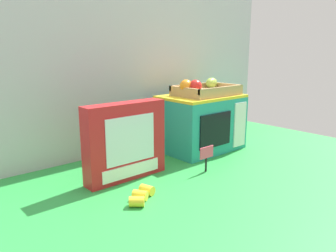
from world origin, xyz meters
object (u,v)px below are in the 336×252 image
at_px(food_groups_crate, 204,90).
at_px(price_sign, 207,155).
at_px(cookie_set_box, 125,141).
at_px(loose_toy_banana, 141,195).
at_px(toy_microwave, 201,123).
at_px(loose_toy_apple, 234,130).

relative_size(food_groups_crate, price_sign, 2.92).
distance_m(cookie_set_box, loose_toy_banana, 0.23).
height_order(food_groups_crate, cookie_set_box, food_groups_crate).
bearing_deg(price_sign, toy_microwave, 47.76).
distance_m(food_groups_crate, cookie_set_box, 0.50).
bearing_deg(price_sign, cookie_set_box, 151.45).
distance_m(loose_toy_banana, loose_toy_apple, 0.89).
bearing_deg(food_groups_crate, loose_toy_banana, -155.40).
bearing_deg(cookie_set_box, loose_toy_banana, -110.32).
bearing_deg(loose_toy_apple, food_groups_crate, -171.46).
relative_size(price_sign, loose_toy_apple, 1.41).
height_order(cookie_set_box, loose_toy_banana, cookie_set_box).
bearing_deg(loose_toy_apple, price_sign, -152.89).
xyz_separation_m(price_sign, loose_toy_apple, (0.50, 0.26, -0.03)).
height_order(toy_microwave, cookie_set_box, cookie_set_box).
xyz_separation_m(toy_microwave, price_sign, (-0.20, -0.22, -0.06)).
bearing_deg(loose_toy_banana, food_groups_crate, 24.60).
xyz_separation_m(cookie_set_box, loose_toy_banana, (-0.07, -0.18, -0.12)).
relative_size(toy_microwave, price_sign, 3.68).
xyz_separation_m(price_sign, loose_toy_banana, (-0.34, -0.04, -0.05)).
distance_m(toy_microwave, food_groups_crate, 0.15).
xyz_separation_m(food_groups_crate, loose_toy_banana, (-0.55, -0.25, -0.27)).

